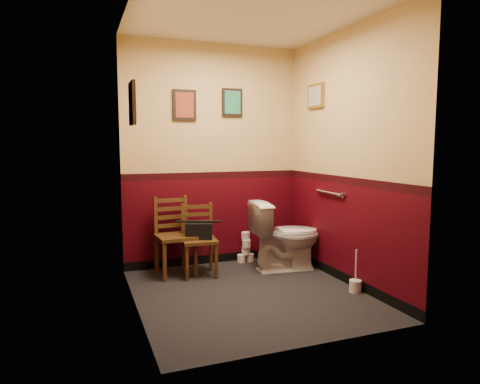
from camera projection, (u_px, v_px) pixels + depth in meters
The scene contains 17 objects.
floor at pixel (249, 294), 4.29m from camera, with size 2.20×2.40×0.00m, color black.
ceiling at pixel (249, 14), 3.98m from camera, with size 2.20×2.40×0.00m, color silver.
wall_back at pixel (213, 156), 5.25m from camera, with size 2.20×2.70×0.00m, color #3A030C.
wall_front at pixel (313, 164), 3.02m from camera, with size 2.20×2.70×0.00m, color #3A030C.
wall_left at pixel (133, 160), 3.75m from camera, with size 2.40×2.70×0.00m, color #3A030C.
wall_right at pixel (345, 158), 4.52m from camera, with size 2.40×2.70×0.00m, color #3A030C.
grab_bar at pixel (329, 193), 4.79m from camera, with size 0.05×0.56×0.06m.
framed_print_back_a at pixel (184, 105), 5.04m from camera, with size 0.28×0.04×0.36m.
framed_print_back_b at pixel (232, 103), 5.25m from camera, with size 0.26×0.04×0.34m.
framed_print_left at pixel (132, 104), 3.79m from camera, with size 0.04×0.30×0.38m.
framed_print_right at pixel (316, 96), 5.00m from camera, with size 0.04×0.34×0.28m.
toilet at pixel (286, 236), 5.07m from camera, with size 0.46×0.83×0.81m, color white.
toilet_brush at pixel (355, 285), 4.32m from camera, with size 0.12×0.12×0.44m.
chair_left at pixel (174, 236), 4.89m from camera, with size 0.44×0.44×0.89m.
chair_right at pixel (199, 240), 4.87m from camera, with size 0.42×0.42×0.81m.
handbag at pixel (199, 231), 4.82m from camera, with size 0.33×0.24×0.21m.
tp_stack at pixel (246, 249), 5.43m from camera, with size 0.22×0.13×0.38m.
Camera 1 is at (-1.55, -3.84, 1.49)m, focal length 32.00 mm.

